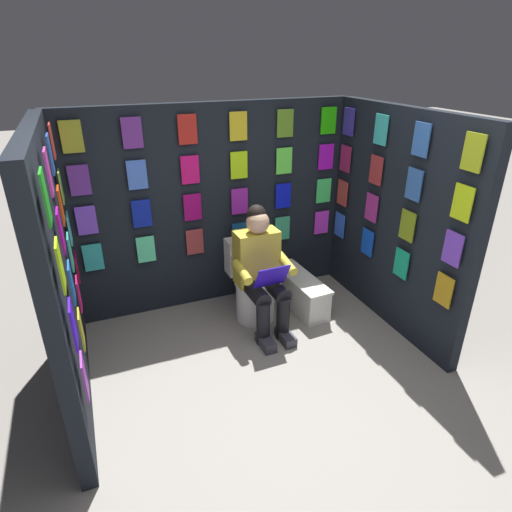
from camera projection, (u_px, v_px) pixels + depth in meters
name	position (u px, v px, depth m)	size (l,w,h in m)	color
ground_plane	(299.00, 421.00, 3.12)	(30.00, 30.00, 0.00)	gray
display_wall_back	(214.00, 207.00, 4.31)	(2.85, 0.14, 2.01)	black
display_wall_left	(395.00, 221.00, 3.96)	(0.14, 1.89, 2.01)	black
display_wall_right	(60.00, 276.00, 2.99)	(0.14, 1.89, 2.01)	black
toilet	(252.00, 285.00, 4.26)	(0.41, 0.56, 0.77)	white
person_reading	(262.00, 270.00, 3.96)	(0.53, 0.69, 1.19)	gold
comic_longbox_near	(300.00, 291.00, 4.46)	(0.30, 0.83, 0.35)	white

